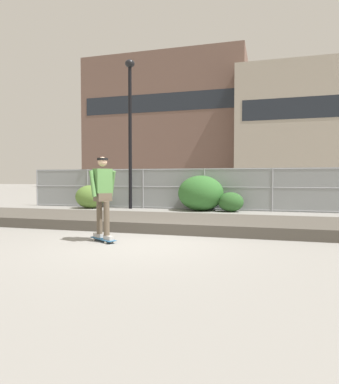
{
  "coord_description": "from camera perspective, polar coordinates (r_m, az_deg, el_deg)",
  "views": [
    {
      "loc": [
        2.71,
        -6.86,
        1.42
      ],
      "look_at": [
        -0.83,
        5.51,
        0.89
      ],
      "focal_mm": 32.12,
      "sensor_mm": 36.0,
      "label": 1
    }
  ],
  "objects": [
    {
      "name": "parked_car_mid",
      "position": [
        18.75,
        22.54,
        0.38
      ],
      "size": [
        4.5,
        2.15,
        1.66
      ],
      "color": "#B7BABF",
      "rests_on": "ground_plane"
    },
    {
      "name": "shrub_left",
      "position": [
        16.48,
        -13.06,
        -0.78
      ],
      "size": [
        1.4,
        1.15,
        1.08
      ],
      "color": "#567A33",
      "rests_on": "ground_plane"
    },
    {
      "name": "chain_fence",
      "position": [
        15.36,
        5.79,
        0.51
      ],
      "size": [
        17.5,
        0.06,
        1.85
      ],
      "color": "gray",
      "rests_on": "ground_plane"
    },
    {
      "name": "street_lamp",
      "position": [
        16.21,
        -6.57,
        12.34
      ],
      "size": [
        0.44,
        0.44,
        6.82
      ],
      "color": "black",
      "rests_on": "ground_plane"
    },
    {
      "name": "gravel_berm",
      "position": [
        10.0,
        0.12,
        -5.02
      ],
      "size": [
        17.18,
        2.81,
        0.28
      ],
      "primitive_type": "cube",
      "color": "#4C473F",
      "rests_on": "ground_plane"
    },
    {
      "name": "shrub_right",
      "position": [
        14.63,
        10.13,
        -1.64
      ],
      "size": [
        1.07,
        0.88,
        0.83
      ],
      "color": "#2D5B28",
      "rests_on": "ground_plane"
    },
    {
      "name": "parked_car_near",
      "position": [
        19.11,
        1.32,
        0.6
      ],
      "size": [
        4.46,
        2.07,
        1.66
      ],
      "color": "#474C54",
      "rests_on": "ground_plane"
    },
    {
      "name": "ground_plane",
      "position": [
        7.51,
        -5.55,
        -8.58
      ],
      "size": [
        120.0,
        120.0,
        0.0
      ],
      "primitive_type": "plane",
      "color": "gray"
    },
    {
      "name": "office_block",
      "position": [
        51.83,
        24.85,
        9.13
      ],
      "size": [
        23.7,
        15.82,
        15.48
      ],
      "color": "#9E9384",
      "rests_on": "ground_plane"
    },
    {
      "name": "library_building",
      "position": [
        56.04,
        0.44,
        10.68
      ],
      "size": [
        23.63,
        15.71,
        19.09
      ],
      "color": "brown",
      "rests_on": "ground_plane"
    },
    {
      "name": "skater",
      "position": [
        7.76,
        -11.03,
        -0.0
      ],
      "size": [
        0.66,
        0.61,
        1.82
      ],
      "color": "#B2ADA8",
      "rests_on": "skateboard"
    },
    {
      "name": "skateboard",
      "position": [
        7.87,
        -10.97,
        -7.68
      ],
      "size": [
        0.78,
        0.6,
        0.07
      ],
      "color": "#2D608C",
      "rests_on": "ground_plane"
    },
    {
      "name": "shrub_center",
      "position": [
        14.93,
        5.2,
        -0.19
      ],
      "size": [
        1.98,
        1.62,
        1.53
      ],
      "color": "#336B2D",
      "rests_on": "ground_plane"
    }
  ]
}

